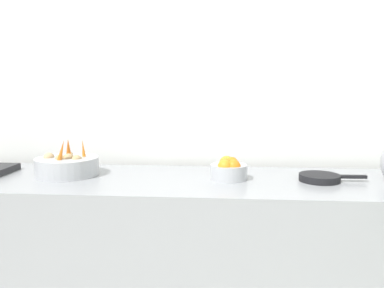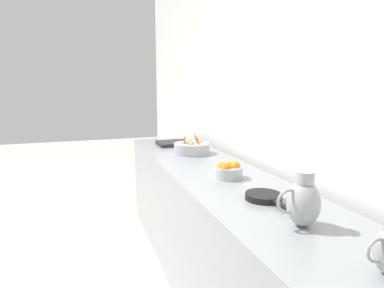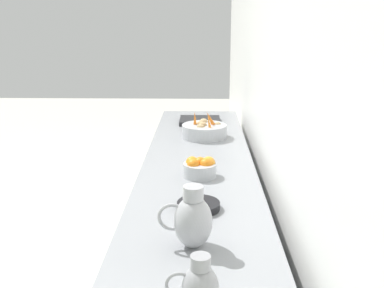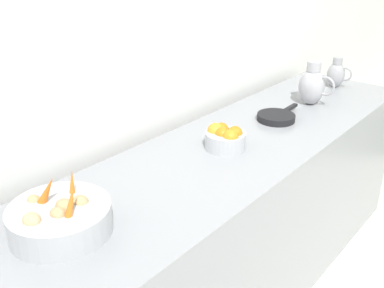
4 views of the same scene
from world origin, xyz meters
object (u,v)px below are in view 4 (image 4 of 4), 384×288
object	(u,v)px
vegetable_colander	(60,218)
orange_bowl	(225,137)
metal_pitcher_short	(336,74)
skillet_on_counter	(276,117)
metal_pitcher_tall	(312,85)

from	to	relation	value
vegetable_colander	orange_bowl	world-z (taller)	vegetable_colander
metal_pitcher_short	skillet_on_counter	bearing A→B (deg)	-89.26
orange_bowl	metal_pitcher_short	xyz separation A→B (m)	(-0.00, 1.24, 0.03)
orange_bowl	metal_pitcher_tall	distance (m)	0.82
vegetable_colander	skillet_on_counter	bearing A→B (deg)	88.65
metal_pitcher_short	skillet_on_counter	xyz separation A→B (m)	(0.01, -0.78, -0.07)
orange_bowl	skillet_on_counter	world-z (taller)	orange_bowl
vegetable_colander	metal_pitcher_short	size ratio (longest dim) A/B	1.71
skillet_on_counter	orange_bowl	bearing A→B (deg)	-90.63
metal_pitcher_tall	metal_pitcher_short	world-z (taller)	metal_pitcher_tall
orange_bowl	metal_pitcher_short	world-z (taller)	metal_pitcher_short
metal_pitcher_tall	vegetable_colander	bearing A→B (deg)	-91.77
orange_bowl	metal_pitcher_tall	bearing A→B (deg)	88.20
metal_pitcher_tall	skillet_on_counter	bearing A→B (deg)	-93.31
vegetable_colander	metal_pitcher_tall	distance (m)	1.69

